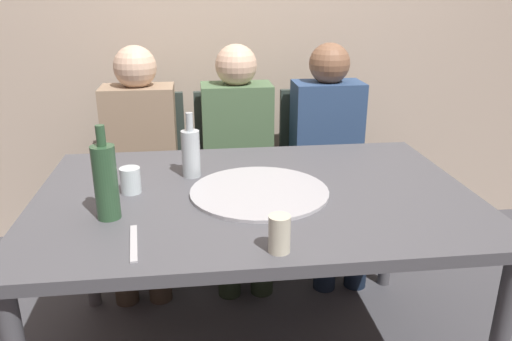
% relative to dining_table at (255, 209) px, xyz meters
% --- Properties ---
extents(back_wall, '(6.00, 0.10, 2.60)m').
position_rel_dining_table_xyz_m(back_wall, '(0.00, 1.28, 0.63)').
color(back_wall, '#BCA893').
rests_on(back_wall, ground_plane).
extents(dining_table, '(1.56, 1.05, 0.74)m').
position_rel_dining_table_xyz_m(dining_table, '(0.00, 0.00, 0.00)').
color(dining_table, '#4C4C51').
rests_on(dining_table, ground_plane).
extents(pizza_tray, '(0.50, 0.50, 0.01)m').
position_rel_dining_table_xyz_m(pizza_tray, '(0.01, -0.02, 0.08)').
color(pizza_tray, '#ADADB2').
rests_on(pizza_tray, dining_table).
extents(wine_bottle, '(0.08, 0.08, 0.31)m').
position_rel_dining_table_xyz_m(wine_bottle, '(-0.49, -0.16, 0.19)').
color(wine_bottle, '#2D5133').
rests_on(wine_bottle, dining_table).
extents(beer_bottle, '(0.07, 0.07, 0.25)m').
position_rel_dining_table_xyz_m(beer_bottle, '(-0.23, 0.19, 0.17)').
color(beer_bottle, '#B2BCC1').
rests_on(beer_bottle, dining_table).
extents(tumbler_near, '(0.07, 0.07, 0.09)m').
position_rel_dining_table_xyz_m(tumbler_near, '(-0.44, 0.05, 0.12)').
color(tumbler_near, silver).
rests_on(tumbler_near, dining_table).
extents(tumbler_far, '(0.06, 0.06, 0.11)m').
position_rel_dining_table_xyz_m(tumbler_far, '(0.01, -0.44, 0.12)').
color(tumbler_far, beige).
rests_on(tumbler_far, dining_table).
extents(table_knife, '(0.04, 0.22, 0.01)m').
position_rel_dining_table_xyz_m(table_knife, '(-0.39, -0.35, 0.07)').
color(table_knife, '#B7B7BC').
rests_on(table_knife, dining_table).
extents(chair_left, '(0.44, 0.44, 0.90)m').
position_rel_dining_table_xyz_m(chair_left, '(-0.49, 0.92, -0.16)').
color(chair_left, '#2D3833').
rests_on(chair_left, ground_plane).
extents(chair_middle, '(0.44, 0.44, 0.90)m').
position_rel_dining_table_xyz_m(chair_middle, '(0.01, 0.92, -0.16)').
color(chair_middle, '#2D3833').
rests_on(chair_middle, ground_plane).
extents(chair_right, '(0.44, 0.44, 0.90)m').
position_rel_dining_table_xyz_m(chair_right, '(0.49, 0.92, -0.16)').
color(chair_right, '#2D3833').
rests_on(chair_right, ground_plane).
extents(guest_in_sweater, '(0.36, 0.56, 1.17)m').
position_rel_dining_table_xyz_m(guest_in_sweater, '(-0.49, 0.77, -0.03)').
color(guest_in_sweater, '#937A60').
rests_on(guest_in_sweater, ground_plane).
extents(guest_in_beanie, '(0.36, 0.56, 1.17)m').
position_rel_dining_table_xyz_m(guest_in_beanie, '(0.01, 0.77, -0.03)').
color(guest_in_beanie, '#4C6B47').
rests_on(guest_in_beanie, ground_plane).
extents(guest_by_wall, '(0.36, 0.56, 1.17)m').
position_rel_dining_table_xyz_m(guest_by_wall, '(0.49, 0.77, -0.03)').
color(guest_by_wall, navy).
rests_on(guest_by_wall, ground_plane).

